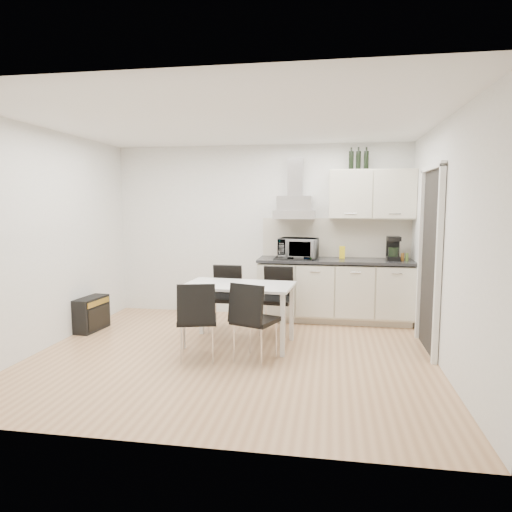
{
  "coord_description": "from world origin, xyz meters",
  "views": [
    {
      "loc": [
        1.09,
        -4.95,
        1.72
      ],
      "look_at": [
        0.21,
        0.36,
        1.1
      ],
      "focal_mm": 32.0,
      "sensor_mm": 36.0,
      "label": 1
    }
  ],
  "objects_px": {
    "chair_far_left": "(224,299)",
    "guitar_amp": "(91,314)",
    "kitchenette": "(338,265)",
    "chair_near_left": "(197,321)",
    "dining_table": "(239,291)",
    "floor_speaker": "(188,303)",
    "chair_far_right": "(275,301)",
    "chair_near_right": "(255,321)"
  },
  "relations": [
    {
      "from": "chair_far_left",
      "to": "guitar_amp",
      "type": "xyz_separation_m",
      "value": [
        -1.8,
        -0.26,
        -0.21
      ]
    },
    {
      "from": "kitchenette",
      "to": "chair_near_left",
      "type": "relative_size",
      "value": 2.86
    },
    {
      "from": "dining_table",
      "to": "floor_speaker",
      "type": "relative_size",
      "value": 4.86
    },
    {
      "from": "chair_near_left",
      "to": "floor_speaker",
      "type": "xyz_separation_m",
      "value": [
        -0.8,
        2.12,
        -0.3
      ]
    },
    {
      "from": "chair_far_right",
      "to": "floor_speaker",
      "type": "bearing_deg",
      "value": -26.98
    },
    {
      "from": "chair_far_left",
      "to": "guitar_amp",
      "type": "height_order",
      "value": "chair_far_left"
    },
    {
      "from": "chair_far_right",
      "to": "guitar_amp",
      "type": "bearing_deg",
      "value": 11.38
    },
    {
      "from": "dining_table",
      "to": "chair_far_right",
      "type": "height_order",
      "value": "chair_far_right"
    },
    {
      "from": "kitchenette",
      "to": "chair_near_left",
      "type": "bearing_deg",
      "value": -128.17
    },
    {
      "from": "dining_table",
      "to": "chair_near_left",
      "type": "distance_m",
      "value": 0.73
    },
    {
      "from": "dining_table",
      "to": "floor_speaker",
      "type": "height_order",
      "value": "dining_table"
    },
    {
      "from": "dining_table",
      "to": "guitar_amp",
      "type": "relative_size",
      "value": 2.4
    },
    {
      "from": "chair_near_right",
      "to": "guitar_amp",
      "type": "bearing_deg",
      "value": -178.34
    },
    {
      "from": "dining_table",
      "to": "floor_speaker",
      "type": "bearing_deg",
      "value": 131.25
    },
    {
      "from": "chair_far_left",
      "to": "floor_speaker",
      "type": "xyz_separation_m",
      "value": [
        -0.83,
        0.97,
        -0.3
      ]
    },
    {
      "from": "chair_far_left",
      "to": "chair_far_right",
      "type": "bearing_deg",
      "value": -179.02
    },
    {
      "from": "guitar_amp",
      "to": "floor_speaker",
      "type": "relative_size",
      "value": 2.03
    },
    {
      "from": "chair_near_right",
      "to": "chair_far_right",
      "type": "bearing_deg",
      "value": 105.66
    },
    {
      "from": "kitchenette",
      "to": "dining_table",
      "type": "bearing_deg",
      "value": -131.63
    },
    {
      "from": "chair_far_left",
      "to": "chair_near_right",
      "type": "height_order",
      "value": "same"
    },
    {
      "from": "chair_near_right",
      "to": "guitar_amp",
      "type": "relative_size",
      "value": 1.55
    },
    {
      "from": "chair_far_left",
      "to": "chair_far_right",
      "type": "height_order",
      "value": "same"
    },
    {
      "from": "kitchenette",
      "to": "floor_speaker",
      "type": "relative_size",
      "value": 9.04
    },
    {
      "from": "chair_near_left",
      "to": "chair_near_right",
      "type": "height_order",
      "value": "same"
    },
    {
      "from": "guitar_amp",
      "to": "floor_speaker",
      "type": "height_order",
      "value": "guitar_amp"
    },
    {
      "from": "chair_near_right",
      "to": "guitar_amp",
      "type": "xyz_separation_m",
      "value": [
        -2.4,
        0.82,
        -0.21
      ]
    },
    {
      "from": "kitchenette",
      "to": "dining_table",
      "type": "relative_size",
      "value": 1.86
    },
    {
      "from": "kitchenette",
      "to": "chair_far_right",
      "type": "relative_size",
      "value": 2.86
    },
    {
      "from": "kitchenette",
      "to": "floor_speaker",
      "type": "height_order",
      "value": "kitchenette"
    },
    {
      "from": "chair_far_right",
      "to": "chair_near_right",
      "type": "xyz_separation_m",
      "value": [
        -0.09,
        -1.07,
        0.0
      ]
    },
    {
      "from": "floor_speaker",
      "to": "dining_table",
      "type": "bearing_deg",
      "value": -54.54
    },
    {
      "from": "chair_far_left",
      "to": "chair_near_left",
      "type": "distance_m",
      "value": 1.15
    },
    {
      "from": "guitar_amp",
      "to": "chair_far_right",
      "type": "bearing_deg",
      "value": 11.1
    },
    {
      "from": "dining_table",
      "to": "chair_far_right",
      "type": "bearing_deg",
      "value": 58.24
    },
    {
      "from": "guitar_amp",
      "to": "kitchenette",
      "type": "bearing_deg",
      "value": 23.24
    },
    {
      "from": "chair_far_right",
      "to": "floor_speaker",
      "type": "xyz_separation_m",
      "value": [
        -1.53,
        0.98,
        -0.3
      ]
    },
    {
      "from": "chair_far_right",
      "to": "chair_near_right",
      "type": "bearing_deg",
      "value": 90.84
    },
    {
      "from": "chair_near_right",
      "to": "floor_speaker",
      "type": "relative_size",
      "value": 3.16
    },
    {
      "from": "chair_near_left",
      "to": "floor_speaker",
      "type": "bearing_deg",
      "value": 95.84
    },
    {
      "from": "chair_far_right",
      "to": "chair_near_right",
      "type": "distance_m",
      "value": 1.07
    },
    {
      "from": "kitchenette",
      "to": "floor_speaker",
      "type": "xyz_separation_m",
      "value": [
        -2.34,
        0.17,
        -0.69
      ]
    },
    {
      "from": "guitar_amp",
      "to": "chair_far_left",
      "type": "bearing_deg",
      "value": 13.64
    }
  ]
}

